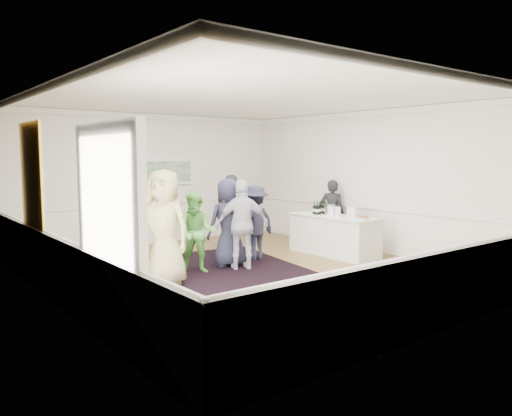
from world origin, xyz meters
TOP-DOWN VIEW (x-y plane):
  - floor at (0.00, 0.00)m, footprint 8.00×8.00m
  - ceiling at (0.00, 0.00)m, footprint 7.00×8.00m
  - wall_left at (-3.50, 0.00)m, footprint 0.02×8.00m
  - wall_right at (3.50, 0.00)m, footprint 0.02×8.00m
  - wall_back at (0.00, 4.00)m, footprint 7.00×0.02m
  - wall_front at (0.00, -4.00)m, footprint 7.00×0.02m
  - wainscoting at (0.00, 0.00)m, footprint 7.00×8.00m
  - mirror at (-3.45, 1.30)m, footprint 0.05×1.25m
  - doorway at (-3.45, -1.90)m, footprint 0.10×1.78m
  - landscape_painting at (0.40, 3.95)m, footprint 1.44×0.06m
  - area_rug at (-0.46, 0.33)m, footprint 3.81×4.62m
  - serving_table at (2.47, 0.20)m, footprint 0.81×2.14m
  - bartender at (3.20, 0.94)m, footprint 0.63×0.70m
  - guest_tan at (-1.70, 0.12)m, footprint 1.00×1.14m
  - guest_green at (-0.80, 0.58)m, footprint 0.93×0.91m
  - guest_lilac at (0.04, 0.28)m, footprint 1.09×0.82m
  - guest_dark_a at (0.75, 0.83)m, footprint 1.07×0.69m
  - guest_dark_b at (1.05, 2.16)m, footprint 0.70×0.52m
  - guest_navy at (-0.02, 0.66)m, footprint 0.93×0.68m
  - wine_bottles at (2.49, 0.64)m, footprint 0.40×0.26m
  - juice_pitchers at (2.47, -0.06)m, footprint 0.39×0.58m
  - ice_bucket at (2.49, 0.38)m, footprint 0.26×0.26m
  - nut_bowl at (2.42, -0.67)m, footprint 0.26×0.26m

SIDE VIEW (x-z plane):
  - floor at x=0.00m, z-range 0.00..0.00m
  - area_rug at x=-0.46m, z-range 0.00..0.02m
  - serving_table at x=2.47m, z-range 0.00..0.87m
  - wainscoting at x=0.00m, z-range 0.00..1.00m
  - guest_green at x=-0.80m, z-range 0.00..1.51m
  - guest_dark_a at x=0.75m, z-range 0.00..1.57m
  - bartender at x=3.20m, z-range 0.00..1.61m
  - guest_lilac at x=0.04m, z-range 0.00..1.73m
  - guest_dark_b at x=1.05m, z-range 0.00..1.74m
  - guest_navy at x=-0.02m, z-range 0.00..1.74m
  - nut_bowl at x=2.42m, z-range 0.86..0.94m
  - guest_tan at x=-1.70m, z-range 0.00..1.95m
  - ice_bucket at x=2.49m, z-range 0.86..1.10m
  - juice_pitchers at x=2.47m, z-range 0.86..1.10m
  - wine_bottles at x=2.49m, z-range 0.86..1.17m
  - doorway at x=-3.45m, z-range 0.14..2.70m
  - wall_left at x=-3.50m, z-range 0.00..3.20m
  - wall_right at x=3.50m, z-range 0.00..3.20m
  - wall_back at x=0.00m, z-range 0.00..3.20m
  - wall_front at x=0.00m, z-range 0.00..3.20m
  - landscape_painting at x=0.40m, z-range 1.45..2.11m
  - mirror at x=-3.45m, z-range 0.88..2.73m
  - ceiling at x=0.00m, z-range 3.19..3.21m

